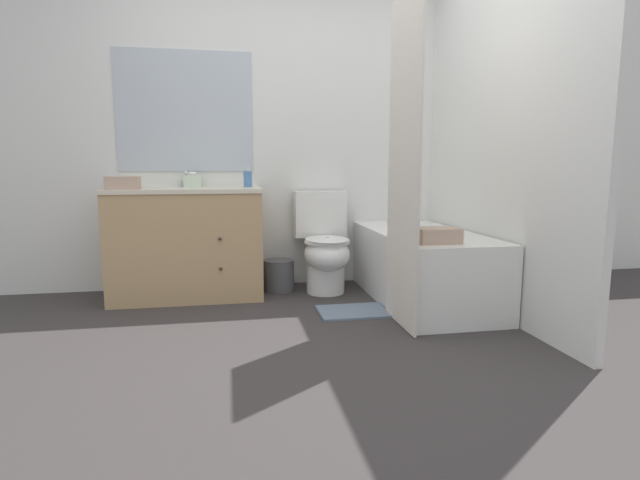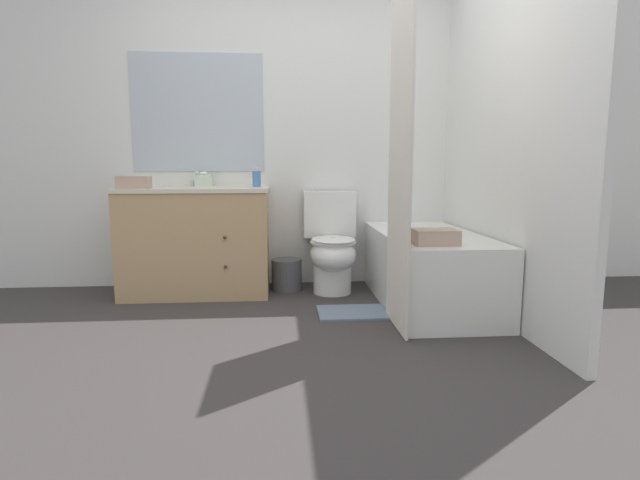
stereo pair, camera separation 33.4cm
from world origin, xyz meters
name	(u,v)px [view 2 (the right image)]	position (x,y,z in m)	size (l,w,h in m)	color
ground_plane	(300,350)	(0.00, 0.00, 0.00)	(14.00, 14.00, 0.00)	#383333
wall_back	(290,134)	(-0.01, 1.62, 1.25)	(8.00, 0.06, 2.50)	silver
wall_right	(489,127)	(1.33, 0.80, 1.25)	(0.05, 2.59, 2.50)	silver
vanity_cabinet	(197,240)	(-0.75, 1.30, 0.42)	(1.12, 0.61, 0.83)	tan
sink_faucet	(199,182)	(-0.75, 1.50, 0.86)	(0.14, 0.12, 0.12)	silver
toilet	(332,246)	(0.30, 1.27, 0.36)	(0.42, 0.63, 0.79)	white
bathtub	(428,268)	(0.96, 0.86, 0.26)	(0.68, 1.46, 0.51)	white
shower_curtain	(400,164)	(0.61, 0.34, 1.00)	(0.01, 0.53, 1.99)	silver
wastebasket	(287,275)	(-0.05, 1.34, 0.13)	(0.24, 0.24, 0.25)	#4C4C51
tissue_box	(204,180)	(-0.70, 1.49, 0.88)	(0.13, 0.12, 0.12)	silver
soap_dispenser	(257,178)	(-0.28, 1.38, 0.89)	(0.07, 0.07, 0.15)	#4C7AB2
hand_towel_folded	(134,182)	(-1.16, 1.15, 0.87)	(0.22, 0.15, 0.09)	tan
bath_towel_folded	(435,237)	(0.84, 0.35, 0.56)	(0.26, 0.19, 0.09)	tan
bath_mat	(353,312)	(0.38, 0.65, 0.01)	(0.47, 0.34, 0.02)	slate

